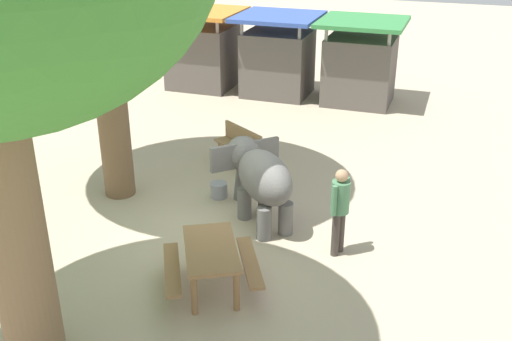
# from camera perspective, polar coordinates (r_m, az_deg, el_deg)

# --- Properties ---
(ground_plane) EXTENTS (60.00, 60.00, 0.00)m
(ground_plane) POSITION_cam_1_polar(r_m,az_deg,el_deg) (11.37, -4.17, -5.96)
(ground_plane) COLOR #BAA88C
(elephant) EXTENTS (2.02, 2.03, 1.50)m
(elephant) POSITION_cam_1_polar(r_m,az_deg,el_deg) (11.33, 0.33, -0.50)
(elephant) COLOR slate
(elephant) RESTS_ON ground_plane
(person_handler) EXTENTS (0.32, 0.49, 1.62)m
(person_handler) POSITION_cam_1_polar(r_m,az_deg,el_deg) (10.38, 8.00, -3.32)
(person_handler) COLOR #3F3833
(person_handler) RESTS_ON ground_plane
(wooden_bench) EXTENTS (1.39, 1.11, 0.88)m
(wooden_bench) POSITION_cam_1_polar(r_m,az_deg,el_deg) (14.05, -1.57, 2.41)
(wooden_bench) COLOR #9E7A51
(wooden_bench) RESTS_ON ground_plane
(picnic_table_near) EXTENTS (2.02, 2.03, 0.78)m
(picnic_table_near) POSITION_cam_1_polar(r_m,az_deg,el_deg) (9.55, -4.30, -8.28)
(picnic_table_near) COLOR olive
(picnic_table_near) RESTS_ON ground_plane
(market_stall_orange) EXTENTS (2.50, 2.50, 2.52)m
(market_stall_orange) POSITION_cam_1_polar(r_m,az_deg,el_deg) (20.09, -5.14, 11.11)
(market_stall_orange) COLOR #59514C
(market_stall_orange) RESTS_ON ground_plane
(market_stall_blue) EXTENTS (2.50, 2.50, 2.52)m
(market_stall_blue) POSITION_cam_1_polar(r_m,az_deg,el_deg) (19.19, 2.09, 10.56)
(market_stall_blue) COLOR #59514C
(market_stall_blue) RESTS_ON ground_plane
(market_stall_green) EXTENTS (2.50, 2.50, 2.52)m
(market_stall_green) POSITION_cam_1_polar(r_m,az_deg,el_deg) (18.62, 9.87, 9.78)
(market_stall_green) COLOR #59514C
(market_stall_green) RESTS_ON ground_plane
(feed_bucket) EXTENTS (0.36, 0.36, 0.32)m
(feed_bucket) POSITION_cam_1_polar(r_m,az_deg,el_deg) (12.61, -3.57, -1.88)
(feed_bucket) COLOR gray
(feed_bucket) RESTS_ON ground_plane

